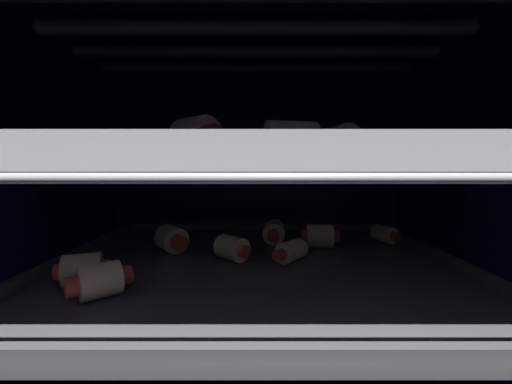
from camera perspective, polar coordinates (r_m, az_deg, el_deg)
The scene contains 26 objects.
oven_wall_back at distance 57.15cm, azimuth -0.04°, elevation 0.23°, with size 55.44×1.20×41.22cm, color #0C1138.
oven_wall_left at distance 43.70cm, azimuth -38.35°, elevation -2.44°, with size 1.20×44.63×41.22cm, color #0C1138.
oven_wall_right at distance 43.87cm, azimuth 38.27°, elevation -2.41°, with size 1.20×44.63×41.22cm, color #0C1138.
oven_ceiling at distance 37.70cm, azimuth 0.05°, elevation 30.75°, with size 55.44×47.03×1.20cm, color #0C1138.
heating_element at distance 36.51cm, azimuth 0.05°, elevation 26.52°, with size 42.43×19.80×1.39cm.
oven_rack_lower at distance 36.19cm, azimuth 0.05°, elevation -14.75°, with size 50.61×43.74×0.72cm.
baking_tray_lower at distance 35.93cm, azimuth 0.05°, elevation -13.57°, with size 44.23×36.19×1.79cm.
pig_in_blanket_lower_0 at distance 36.83cm, azimuth 6.69°, elevation -10.86°, with size 4.85×5.29×2.42cm.
pig_in_blanket_lower_1 at distance 49.04cm, azimuth 22.89°, elevation -7.18°, with size 3.37×5.04×2.41cm.
pig_in_blanket_lower_2 at distance 36.88cm, azimuth -4.52°, elevation -10.44°, with size 4.53×4.45×2.89cm.
pig_in_blanket_lower_3 at distance 33.80cm, azimuth -29.68°, elevation -12.51°, with size 4.79×3.96×2.98cm.
pig_in_blanket_lower_4 at distance 44.80cm, azimuth 3.41°, elevation -7.47°, with size 3.48×5.56×3.12cm.
pig_in_blanket_lower_5 at distance 43.00cm, azimuth 11.82°, elevation -8.07°, with size 5.25×3.44×3.17cm.
pig_in_blanket_lower_6 at distance 41.66cm, azimuth -15.50°, elevation -8.46°, with size 5.14×5.80×3.34cm.
pig_in_blanket_lower_7 at distance 30.13cm, azimuth -27.13°, elevation -14.55°, with size 5.04×4.55×2.97cm.
oven_rack_upper at distance 34.02cm, azimuth 0.05°, elevation 4.11°, with size 50.42×43.74×0.52cm.
baking_tray_upper at distance 34.02cm, azimuth 0.05°, elevation 5.55°, with size 44.23×36.19×2.21cm.
pig_in_blanket_upper_0 at distance 36.60cm, azimuth -22.12°, elevation 8.04°, with size 3.70×4.69×2.92cm.
pig_in_blanket_upper_1 at distance 22.47cm, azimuth 6.75°, elevation 9.88°, with size 5.82×3.33×2.51cm.
pig_in_blanket_upper_2 at distance 46.63cm, azimuth 10.47°, elevation 7.80°, with size 5.79×4.66×3.17cm.
pig_in_blanket_upper_3 at distance 25.68cm, azimuth -11.06°, elevation 10.07°, with size 4.81×4.65×3.26cm.
pig_in_blanket_upper_4 at distance 42.19cm, azimuth -24.61°, elevation 7.58°, with size 4.85×5.72×2.99cm.
pig_in_blanket_upper_5 at distance 31.89cm, azimuth 15.45°, elevation 9.07°, with size 4.00×5.79×3.32cm.
pig_in_blanket_upper_6 at distance 49.32cm, azimuth 22.70°, elevation 7.36°, with size 4.96×5.31×3.22cm.
pig_in_blanket_upper_7 at distance 42.09cm, azimuth -17.08°, elevation 7.50°, with size 2.85×5.63×2.53cm.
pig_in_blanket_upper_8 at distance 43.45cm, azimuth -7.22°, elevation 7.97°, with size 4.78×3.38×3.06cm.
Camera 1 is at (-0.13, -34.01, 25.57)cm, focal length 21.36 mm.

